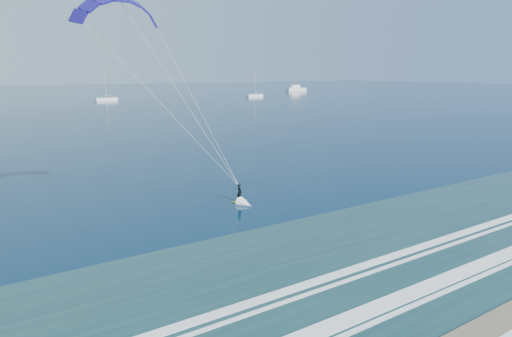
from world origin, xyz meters
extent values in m
cube|color=#1E423F|center=(0.00, 8.00, 0.01)|extent=(600.00, 22.00, 0.03)
cube|color=white|center=(0.00, 5.50, 0.04)|extent=(600.00, 1.10, 0.07)
cube|color=white|center=(0.00, 9.50, 0.04)|extent=(600.00, 0.70, 0.07)
cube|color=#CCF51C|center=(3.49, 26.18, 0.04)|extent=(1.39, 0.45, 0.08)
imported|color=black|center=(3.49, 26.18, 0.94)|extent=(0.46, 0.66, 1.72)
cone|color=white|center=(3.34, 24.88, 0.08)|extent=(1.31, 1.74, 1.10)
cube|color=silver|center=(163.96, 218.21, 1.01)|extent=(13.80, 3.68, 2.02)
cube|color=silver|center=(162.96, 218.21, 2.94)|extent=(6.44, 2.94, 1.84)
cylinder|color=silver|center=(162.96, 218.21, 4.86)|extent=(0.16, 0.16, 2.00)
cube|color=silver|center=(37.14, 187.06, 0.60)|extent=(8.77, 2.40, 1.20)
cylinder|color=silver|center=(37.14, 187.06, 6.68)|extent=(0.18, 0.18, 10.96)
cylinder|color=silver|center=(38.34, 187.06, 2.00)|extent=(2.60, 0.12, 0.12)
cube|color=silver|center=(105.46, 177.03, 0.60)|extent=(8.43, 2.40, 1.20)
cylinder|color=silver|center=(105.46, 177.03, 6.33)|extent=(0.18, 0.18, 10.26)
cylinder|color=silver|center=(106.66, 177.03, 2.00)|extent=(2.60, 0.12, 0.12)
camera|label=1|loc=(-18.08, -8.87, 11.93)|focal=32.00mm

